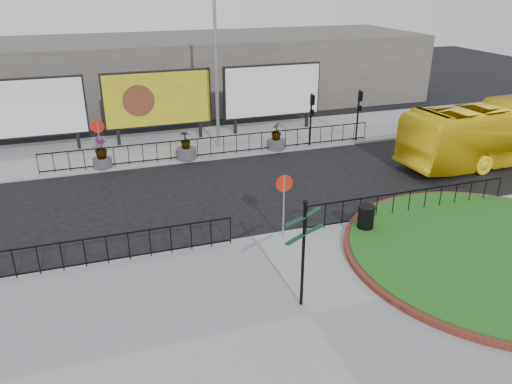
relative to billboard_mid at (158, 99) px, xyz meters
name	(u,v)px	position (x,y,z in m)	size (l,w,h in m)	color
ground	(254,239)	(1.50, -12.97, -2.60)	(90.00, 90.00, 0.00)	black
pavement_near	(309,316)	(1.50, -17.97, -2.54)	(30.00, 10.00, 0.12)	gray
pavement_far	(189,144)	(1.50, -0.97, -2.54)	(44.00, 6.00, 0.12)	gray
brick_edge	(494,253)	(9.00, -16.97, -2.39)	(10.40, 10.40, 0.18)	maroon
grass_lawn	(494,252)	(9.00, -16.97, -2.37)	(10.00, 10.00, 0.22)	#1B4913
railing_near_left	(85,253)	(-4.50, -13.27, -1.93)	(10.00, 0.10, 1.10)	black
railing_near_right	(409,203)	(8.00, -13.27, -1.93)	(9.00, 0.10, 1.10)	black
railing_far	(217,146)	(2.50, -3.67, -1.93)	(18.00, 0.10, 1.10)	black
speed_sign_far	(99,133)	(-3.50, -3.57, -0.68)	(0.64, 0.07, 2.47)	gray
speed_sign_near	(284,192)	(2.50, -13.37, -0.68)	(0.64, 0.07, 2.47)	gray
billboard_left	(26,109)	(-7.00, 0.00, 0.00)	(6.20, 0.31, 4.10)	black
billboard_mid	(158,99)	(0.00, 0.00, 0.00)	(6.20, 0.31, 4.10)	black
billboard_right	(272,91)	(7.00, 0.00, 0.00)	(6.20, 0.31, 4.10)	black
lamp_post	(216,62)	(3.01, -1.97, 2.23)	(0.74, 0.18, 9.23)	gray
signal_pole_a	(311,112)	(8.00, -3.63, -0.50)	(0.22, 0.26, 3.00)	black
signal_pole_b	(359,108)	(11.00, -3.63, -0.50)	(0.22, 0.26, 3.00)	black
building_backdrop	(160,73)	(1.50, 9.03, -0.10)	(40.00, 10.00, 5.00)	#605A54
fingerpost_sign	(304,244)	(1.48, -17.44, -0.43)	(1.50, 0.95, 3.39)	black
litter_bin	(366,219)	(5.57, -14.04, -1.93)	(0.66, 0.66, 1.09)	black
bus	(502,132)	(16.47, -8.94, -0.99)	(2.71, 11.58, 3.23)	yellow
planter_a	(102,156)	(-3.50, -3.57, -1.86)	(0.94, 0.94, 1.57)	#4C4C4F
planter_b	(186,149)	(0.81, -3.57, -1.98)	(1.09, 1.09, 1.51)	#4C4C4F
planter_c	(276,140)	(5.93, -3.57, -1.95)	(1.02, 1.02, 1.50)	#4C4C4F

